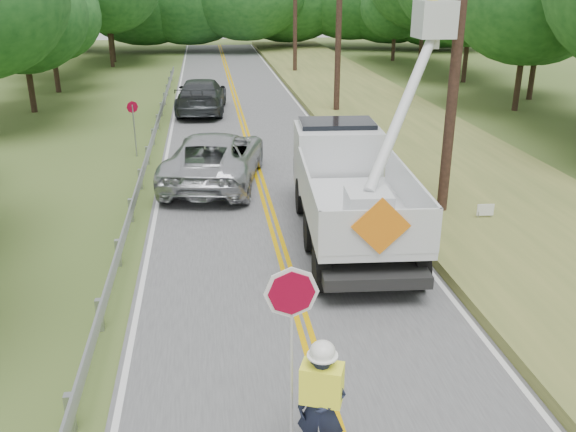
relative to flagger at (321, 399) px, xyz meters
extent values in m
cube|color=#4C4C4E|center=(0.37, 14.16, -1.11)|extent=(7.20, 96.00, 0.02)
cube|color=#D9A000|center=(0.27, 14.16, -1.10)|extent=(0.12, 96.00, 0.00)
cube|color=#D9A000|center=(0.47, 14.16, -1.10)|extent=(0.12, 96.00, 0.00)
cube|color=silver|center=(-3.08, 14.16, -1.10)|extent=(0.12, 96.00, 0.00)
cube|color=silver|center=(3.82, 14.16, -1.10)|extent=(0.12, 96.00, 0.00)
cube|color=#999CA2|center=(-3.73, 1.16, -0.77)|extent=(0.12, 0.14, 0.70)
cube|color=#999CA2|center=(-3.73, 4.16, -0.77)|extent=(0.12, 0.14, 0.70)
cube|color=#999CA2|center=(-3.73, 7.16, -0.77)|extent=(0.12, 0.14, 0.70)
cube|color=#999CA2|center=(-3.73, 10.16, -0.77)|extent=(0.12, 0.14, 0.70)
cube|color=#999CA2|center=(-3.73, 13.16, -0.77)|extent=(0.12, 0.14, 0.70)
cube|color=#999CA2|center=(-3.73, 16.16, -0.77)|extent=(0.12, 0.14, 0.70)
cube|color=#999CA2|center=(-3.73, 19.16, -0.77)|extent=(0.12, 0.14, 0.70)
cube|color=#999CA2|center=(-3.73, 22.16, -0.77)|extent=(0.12, 0.14, 0.70)
cube|color=#999CA2|center=(-3.73, 25.16, -0.77)|extent=(0.12, 0.14, 0.70)
cube|color=#999CA2|center=(-3.73, 28.16, -0.77)|extent=(0.12, 0.14, 0.70)
cube|color=#999CA2|center=(-3.73, 31.16, -0.77)|extent=(0.12, 0.14, 0.70)
cube|color=#999CA2|center=(-3.73, 34.16, -0.77)|extent=(0.12, 0.14, 0.70)
cube|color=#999CA2|center=(-3.73, 37.16, -0.77)|extent=(0.12, 0.14, 0.70)
cube|color=#999CA2|center=(-3.63, 15.16, -0.52)|extent=(0.05, 48.00, 0.34)
cylinder|color=black|center=(5.37, 9.16, 3.88)|extent=(0.30, 0.30, 10.00)
cylinder|color=black|center=(5.37, 24.16, 3.88)|extent=(0.30, 0.30, 10.00)
cylinder|color=black|center=(5.37, 39.16, 3.88)|extent=(0.30, 0.30, 10.00)
cube|color=#57622F|center=(7.47, 14.16, -0.97)|extent=(7.00, 96.00, 0.30)
cylinder|color=#332319|center=(-10.58, 27.13, 0.34)|extent=(0.32, 0.32, 2.92)
ellipsoid|color=#18471B|center=(-10.58, 27.13, 3.91)|extent=(6.82, 6.82, 6.00)
cylinder|color=#332319|center=(-10.63, 33.44, 0.23)|extent=(0.32, 0.32, 2.70)
ellipsoid|color=#18471B|center=(-10.63, 33.44, 3.53)|extent=(6.30, 6.30, 5.54)
cylinder|color=#332319|center=(-11.90, 38.97, 0.38)|extent=(0.32, 0.32, 3.00)
ellipsoid|color=#18471B|center=(-11.90, 38.97, 4.05)|extent=(7.00, 7.00, 6.16)
cylinder|color=#332319|center=(-8.83, 45.36, 0.77)|extent=(0.32, 0.32, 3.77)
cylinder|color=#332319|center=(-9.10, 48.56, 0.57)|extent=(0.32, 0.32, 3.38)
cylinder|color=#332319|center=(15.28, 24.06, 0.62)|extent=(0.32, 0.32, 3.47)
cylinder|color=#332319|center=(17.73, 27.09, 0.32)|extent=(0.32, 0.32, 2.89)
ellipsoid|color=#18471B|center=(17.73, 27.09, 3.85)|extent=(6.73, 6.73, 5.92)
cylinder|color=#332319|center=(16.45, 33.83, 0.59)|extent=(0.32, 0.32, 3.42)
cylinder|color=#332319|center=(16.61, 36.24, 0.86)|extent=(0.32, 0.32, 3.96)
cylinder|color=#332319|center=(16.34, 42.59, 0.87)|extent=(0.32, 0.32, 3.97)
cylinder|color=#332319|center=(15.14, 46.26, 0.18)|extent=(0.32, 0.32, 2.60)
ellipsoid|color=#18471B|center=(15.14, 46.26, 3.36)|extent=(6.07, 6.07, 5.34)
imported|color=#191E33|center=(0.01, -0.01, -0.15)|extent=(0.81, 0.68, 1.90)
cube|color=#FCFE2F|center=(0.01, -0.01, 0.28)|extent=(0.67, 0.54, 0.57)
ellipsoid|color=white|center=(0.01, -0.01, 0.81)|extent=(0.35, 0.35, 0.28)
cylinder|color=#B7B7B7|center=(-0.39, 0.21, 0.23)|extent=(0.04, 0.04, 2.65)
cylinder|color=maroon|center=(-0.39, 0.21, 1.62)|extent=(0.76, 0.04, 0.76)
cylinder|color=black|center=(1.00, 5.19, -0.57)|extent=(0.41, 1.09, 1.07)
cylinder|color=black|center=(3.22, 5.03, -0.57)|extent=(0.41, 1.09, 1.07)
cylinder|color=black|center=(1.15, 7.41, -0.57)|extent=(0.41, 1.09, 1.07)
cylinder|color=black|center=(3.37, 7.25, -0.57)|extent=(0.41, 1.09, 1.07)
cylinder|color=black|center=(1.35, 10.18, -0.57)|extent=(0.41, 1.09, 1.07)
cylinder|color=black|center=(3.56, 10.03, -0.57)|extent=(0.41, 1.09, 1.07)
cube|color=black|center=(2.28, 7.66, -0.49)|extent=(2.83, 7.26, 0.28)
cube|color=silver|center=(2.23, 6.88, 0.07)|extent=(2.91, 5.28, 0.24)
cube|color=silver|center=(0.98, 6.97, 0.62)|extent=(0.42, 5.11, 1.00)
cube|color=silver|center=(3.48, 6.80, 0.62)|extent=(0.42, 5.11, 1.00)
cube|color=silver|center=(2.05, 4.35, 0.62)|extent=(2.56, 0.24, 1.00)
cube|color=silver|center=(2.49, 10.66, 0.40)|extent=(2.64, 2.28, 2.00)
cube|color=black|center=(2.51, 10.88, 1.12)|extent=(2.32, 1.60, 0.83)
cube|color=silver|center=(2.15, 5.66, 0.62)|extent=(1.07, 1.07, 0.89)
cube|color=silver|center=(4.67, 9.16, 4.55)|extent=(0.95, 0.95, 0.95)
cube|color=orange|center=(2.05, 4.28, 0.79)|extent=(1.26, 0.13, 1.26)
imported|color=#B3B6BB|center=(-1.18, 13.56, -0.22)|extent=(4.06, 6.79, 1.77)
imported|color=#313538|center=(-1.62, 25.86, -0.21)|extent=(2.94, 6.28, 1.77)
cylinder|color=#999CA2|center=(-4.27, 17.37, -0.07)|extent=(0.06, 0.06, 2.09)
cylinder|color=maroon|center=(-4.27, 17.37, 0.88)|extent=(0.42, 0.27, 0.48)
cube|color=white|center=(6.35, 8.35, -0.59)|extent=(0.49, 0.07, 0.34)
cylinder|color=#999CA2|center=(6.15, 8.35, -0.88)|extent=(0.02, 0.02, 0.48)
cylinder|color=#999CA2|center=(6.54, 8.35, -0.88)|extent=(0.02, 0.02, 0.48)
camera|label=1|loc=(-1.40, -6.89, 5.51)|focal=37.83mm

